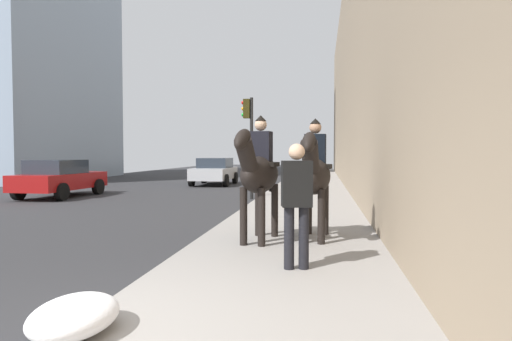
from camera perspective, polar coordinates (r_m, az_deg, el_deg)
The scene contains 7 objects.
mounted_horse_near at distance 7.62m, azimuth 0.35°, elevation -0.21°, with size 2.15×0.76×2.25m.
mounted_horse_far at distance 7.87m, azimuth 7.74°, elevation -0.43°, with size 2.15×0.68×2.21m.
pedestrian_greeting at distance 5.84m, azimuth 5.39°, elevation -3.55°, with size 0.33×0.44×1.70m.
car_near_lane at distance 23.15m, azimuth -5.51°, elevation -0.04°, with size 3.94×2.03×1.44m.
car_mid_lane at distance 18.20m, azimuth -24.55°, elevation -0.90°, with size 3.96×2.00×1.44m.
traffic_light_near_curb at distance 15.84m, azimuth -0.92°, elevation 5.23°, with size 0.20×0.44×3.73m.
snow_pile_near at distance 4.24m, azimuth -22.89°, elevation -17.31°, with size 0.91×0.70×0.32m, color white.
Camera 1 is at (-3.15, -2.27, 1.69)m, focal length 30.22 mm.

